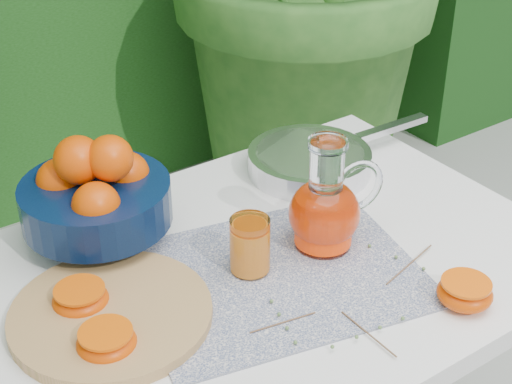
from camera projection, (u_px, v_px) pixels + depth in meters
white_table at (263, 301)px, 1.36m from camera, size 1.00×0.70×0.75m
placemat at (276, 275)px, 1.28m from camera, size 0.52×0.45×0.00m
cutting_board at (111, 314)px, 1.19m from camera, size 0.37×0.37×0.02m
fruit_bowl at (95, 193)px, 1.33m from camera, size 0.33×0.33×0.20m
juice_pitcher at (326, 210)px, 1.32m from camera, size 0.18×0.14×0.20m
juice_tumbler at (250, 247)px, 1.27m from camera, size 0.07×0.07×0.10m
saute_pan at (311, 160)px, 1.57m from camera, size 0.44×0.25×0.05m
orange_halves at (221, 311)px, 1.18m from camera, size 0.61×0.43×0.04m
thyme_sprigs at (358, 303)px, 1.21m from camera, size 0.38×0.23×0.01m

